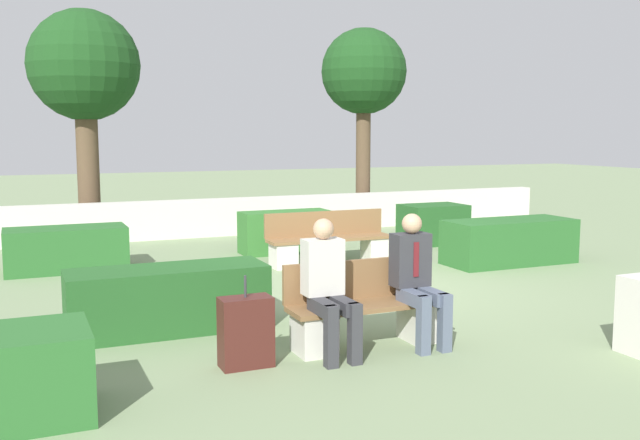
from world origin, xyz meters
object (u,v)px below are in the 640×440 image
object	(u,v)px
bench_left_side	(329,243)
tree_leftmost	(84,70)
suitcase	(246,332)
bench_front	(368,315)
tree_center_left	(364,75)
person_seated_woman	(328,282)
person_seated_man	(417,273)

from	to	relation	value
bench_left_side	tree_leftmost	size ratio (longest dim) A/B	0.46
suitcase	tree_leftmost	bearing A→B (deg)	93.06
bench_front	tree_center_left	bearing A→B (deg)	63.62
person_seated_woman	tree_center_left	world-z (taller)	tree_center_left
bench_front	suitcase	xyz separation A→B (m)	(-1.32, -0.15, 0.01)
person_seated_man	tree_leftmost	bearing A→B (deg)	104.13
bench_left_side	bench_front	bearing A→B (deg)	-97.39
person_seated_man	tree_leftmost	world-z (taller)	tree_leftmost
bench_left_side	person_seated_man	world-z (taller)	person_seated_man
person_seated_woman	tree_leftmost	world-z (taller)	tree_leftmost
bench_front	tree_leftmost	bearing A→B (deg)	101.44
bench_front	bench_left_side	xyz separation A→B (m)	(1.47, 4.25, 0.02)
bench_front	tree_leftmost	world-z (taller)	tree_leftmost
person_seated_woman	suitcase	bearing A→B (deg)	-179.33
person_seated_man	tree_leftmost	distance (m)	9.70
bench_left_side	person_seated_woman	xyz separation A→B (m)	(-1.97, -4.39, 0.39)
bench_left_side	person_seated_woman	bearing A→B (deg)	-102.46
person_seated_man	bench_left_side	bearing A→B (deg)	77.20
bench_left_side	tree_center_left	size ratio (longest dim) A/B	0.46
bench_front	tree_leftmost	xyz separation A→B (m)	(-1.80, 8.91, 3.04)
person_seated_man	bench_front	bearing A→B (deg)	163.88
bench_front	person_seated_woman	bearing A→B (deg)	-164.51
person_seated_woman	tree_center_left	size ratio (longest dim) A/B	0.29
bench_left_side	person_seated_woman	distance (m)	4.82
bench_front	suitcase	size ratio (longest dim) A/B	1.96
person_seated_man	person_seated_woman	bearing A→B (deg)	-179.97
bench_left_side	tree_center_left	world-z (taller)	tree_center_left
tree_leftmost	tree_center_left	size ratio (longest dim) A/B	1.01
suitcase	bench_left_side	bearing A→B (deg)	57.59
person_seated_woman	tree_leftmost	size ratio (longest dim) A/B	0.29
bench_front	person_seated_woman	size ratio (longest dim) A/B	1.26
bench_left_side	person_seated_woman	world-z (taller)	person_seated_woman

